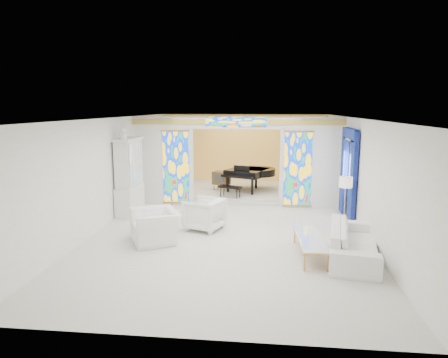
# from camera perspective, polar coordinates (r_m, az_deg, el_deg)

# --- Properties ---
(floor) EXTENTS (12.00, 12.00, 0.00)m
(floor) POSITION_cam_1_polar(r_m,az_deg,el_deg) (11.70, 0.98, -6.15)
(floor) COLOR beige
(floor) RESTS_ON ground
(ceiling) EXTENTS (7.00, 12.00, 0.02)m
(ceiling) POSITION_cam_1_polar(r_m,az_deg,el_deg) (11.23, 1.03, 8.71)
(ceiling) COLOR white
(ceiling) RESTS_ON wall_back
(wall_back) EXTENTS (7.00, 0.02, 3.00)m
(wall_back) POSITION_cam_1_polar(r_m,az_deg,el_deg) (17.30, 2.75, 4.25)
(wall_back) COLOR silver
(wall_back) RESTS_ON floor
(wall_front) EXTENTS (7.00, 0.02, 3.00)m
(wall_front) POSITION_cam_1_polar(r_m,az_deg,el_deg) (5.57, -4.47, -8.65)
(wall_front) COLOR silver
(wall_front) RESTS_ON floor
(wall_left) EXTENTS (0.02, 12.00, 3.00)m
(wall_left) POSITION_cam_1_polar(r_m,az_deg,el_deg) (12.18, -15.64, 1.36)
(wall_left) COLOR silver
(wall_left) RESTS_ON floor
(wall_right) EXTENTS (0.02, 12.00, 3.00)m
(wall_right) POSITION_cam_1_polar(r_m,az_deg,el_deg) (11.60, 18.50, 0.78)
(wall_right) COLOR silver
(wall_right) RESTS_ON floor
(partition_wall) EXTENTS (7.00, 0.22, 3.00)m
(partition_wall) POSITION_cam_1_polar(r_m,az_deg,el_deg) (13.31, 1.76, 3.13)
(partition_wall) COLOR silver
(partition_wall) RESTS_ON floor
(stained_glass_left) EXTENTS (0.90, 0.04, 2.40)m
(stained_glass_left) POSITION_cam_1_polar(r_m,az_deg,el_deg) (13.56, -6.87, 1.68)
(stained_glass_left) COLOR gold
(stained_glass_left) RESTS_ON partition_wall
(stained_glass_right) EXTENTS (0.90, 0.04, 2.40)m
(stained_glass_right) POSITION_cam_1_polar(r_m,az_deg,el_deg) (13.26, 10.50, 1.39)
(stained_glass_right) COLOR gold
(stained_glass_right) RESTS_ON partition_wall
(stained_glass_transom) EXTENTS (2.00, 0.04, 0.34)m
(stained_glass_transom) POSITION_cam_1_polar(r_m,az_deg,el_deg) (13.11, 1.75, 8.14)
(stained_glass_transom) COLOR gold
(stained_glass_transom) RESTS_ON partition_wall
(alcove_platform) EXTENTS (6.80, 3.80, 0.18)m
(alcove_platform) POSITION_cam_1_polar(r_m,az_deg,el_deg) (15.64, 2.31, -1.61)
(alcove_platform) COLOR beige
(alcove_platform) RESTS_ON floor
(gold_curtain_back) EXTENTS (6.70, 0.10, 2.90)m
(gold_curtain_back) POSITION_cam_1_polar(r_m,az_deg,el_deg) (17.18, 2.73, 4.21)
(gold_curtain_back) COLOR #E6B250
(gold_curtain_back) RESTS_ON wall_back
(chandelier) EXTENTS (0.48, 0.48, 0.30)m
(chandelier) POSITION_cam_1_polar(r_m,az_deg,el_deg) (15.22, 3.10, 7.40)
(chandelier) COLOR #B88240
(chandelier) RESTS_ON ceiling
(blue_drapes) EXTENTS (0.14, 1.85, 2.65)m
(blue_drapes) POSITION_cam_1_polar(r_m,az_deg,el_deg) (12.24, 17.37, 1.68)
(blue_drapes) COLOR navy
(blue_drapes) RESTS_ON wall_right
(china_cabinet) EXTENTS (0.56, 1.46, 2.72)m
(china_cabinet) POSITION_cam_1_polar(r_m,az_deg,el_deg) (12.68, -13.39, 0.28)
(china_cabinet) COLOR silver
(china_cabinet) RESTS_ON floor
(armchair_left) EXTENTS (1.50, 1.57, 0.79)m
(armchair_left) POSITION_cam_1_polar(r_m,az_deg,el_deg) (10.09, -9.83, -6.65)
(armchair_left) COLOR silver
(armchair_left) RESTS_ON floor
(armchair_right) EXTENTS (1.21, 1.19, 0.86)m
(armchair_right) POSITION_cam_1_polar(r_m,az_deg,el_deg) (10.92, -2.84, -5.02)
(armchair_right) COLOR white
(armchair_right) RESTS_ON floor
(sofa) EXTENTS (1.42, 2.67, 0.74)m
(sofa) POSITION_cam_1_polar(r_m,az_deg,el_deg) (9.36, 18.07, -8.53)
(sofa) COLOR white
(sofa) RESTS_ON floor
(side_table) EXTENTS (0.56, 0.56, 0.56)m
(side_table) POSITION_cam_1_polar(r_m,az_deg,el_deg) (10.79, -7.34, -5.63)
(side_table) COLOR silver
(side_table) RESTS_ON floor
(vase) EXTENTS (0.19, 0.19, 0.18)m
(vase) POSITION_cam_1_polar(r_m,az_deg,el_deg) (10.72, -7.37, -4.18)
(vase) COLOR white
(vase) RESTS_ON side_table
(coffee_table) EXTENTS (0.66, 1.88, 0.41)m
(coffee_table) POSITION_cam_1_polar(r_m,az_deg,el_deg) (9.22, 12.20, -8.46)
(coffee_table) COLOR white
(coffee_table) RESTS_ON floor
(floor_lamp) EXTENTS (0.42, 0.42, 1.45)m
(floor_lamp) POSITION_cam_1_polar(r_m,az_deg,el_deg) (11.26, 16.99, -0.78)
(floor_lamp) COLOR #B88240
(floor_lamp) RESTS_ON floor
(grand_piano) EXTENTS (2.24, 2.62, 1.01)m
(grand_piano) POSITION_cam_1_polar(r_m,az_deg,el_deg) (15.11, 3.97, 0.93)
(grand_piano) COLOR black
(grand_piano) RESTS_ON alcove_platform
(tv_console) EXTENTS (0.72, 0.61, 0.71)m
(tv_console) POSITION_cam_1_polar(r_m,az_deg,el_deg) (15.18, -0.40, 0.14)
(tv_console) COLOR brown
(tv_console) RESTS_ON alcove_platform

